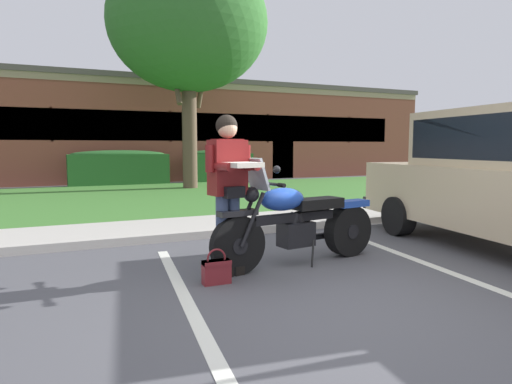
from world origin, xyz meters
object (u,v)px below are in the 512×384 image
object	(u,v)px
shade_tree	(188,24)
hedge_center_left	(219,165)
handbag	(216,270)
brick_building	(149,132)
motorcycle	(303,222)
rider_person	(229,181)
hedge_left	(119,167)

from	to	relation	value
shade_tree	hedge_center_left	distance (m)	5.38
handbag	brick_building	size ratio (longest dim) A/B	0.01
motorcycle	brick_building	bearing A→B (deg)	84.77
motorcycle	rider_person	size ratio (longest dim) A/B	1.31
brick_building	handbag	bearing A→B (deg)	-99.03
handbag	shade_tree	size ratio (longest dim) A/B	0.05
hedge_left	handbag	bearing A→B (deg)	-93.20
motorcycle	brick_building	distance (m)	17.00
motorcycle	rider_person	world-z (taller)	rider_person
hedge_left	shade_tree	bearing A→B (deg)	-51.94
hedge_left	brick_building	bearing A→B (deg)	68.12
motorcycle	hedge_left	xyz separation A→B (m)	(-0.51, 11.74, 0.16)
hedge_center_left	brick_building	size ratio (longest dim) A/B	0.10
handbag	hedge_center_left	xyz separation A→B (m)	(4.35, 12.07, 0.51)
hedge_left	hedge_center_left	bearing A→B (deg)	0.00
motorcycle	handbag	xyz separation A→B (m)	(-1.19, -0.34, -0.34)
motorcycle	brick_building	size ratio (longest dim) A/B	0.09
motorcycle	shade_tree	bearing A→B (deg)	81.77
handbag	brick_building	bearing A→B (deg)	80.97
motorcycle	hedge_left	distance (m)	11.75
motorcycle	shade_tree	size ratio (longest dim) A/B	0.31
handbag	hedge_center_left	bearing A→B (deg)	70.18
brick_building	shade_tree	bearing A→B (deg)	-91.46
shade_tree	brick_building	xyz separation A→B (m)	(0.19, 7.51, -3.08)
hedge_center_left	handbag	bearing A→B (deg)	-109.82
shade_tree	brick_building	size ratio (longest dim) A/B	0.29
rider_person	handbag	size ratio (longest dim) A/B	4.74
shade_tree	hedge_left	bearing A→B (deg)	128.06
motorcycle	hedge_left	world-z (taller)	motorcycle
handbag	shade_tree	distance (m)	11.18
shade_tree	hedge_center_left	world-z (taller)	shade_tree
rider_person	hedge_center_left	size ratio (longest dim) A/B	0.68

